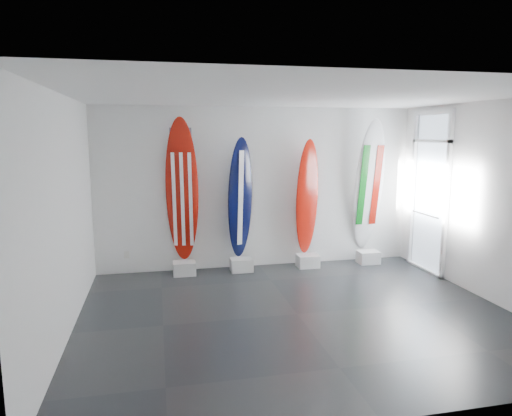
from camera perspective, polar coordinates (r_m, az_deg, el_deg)
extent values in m
plane|color=black|center=(6.65, 5.14, -12.98)|extent=(6.00, 6.00, 0.00)
plane|color=white|center=(6.18, 5.55, 13.73)|extent=(6.00, 6.00, 0.00)
plane|color=white|center=(8.64, 0.35, 2.50)|extent=(6.00, 0.00, 6.00)
plane|color=white|center=(3.98, 16.25, -5.81)|extent=(6.00, 0.00, 6.00)
plane|color=white|center=(6.07, -22.81, -1.08)|extent=(0.00, 5.00, 5.00)
plane|color=white|center=(7.69, 27.18, 0.65)|extent=(0.00, 5.00, 5.00)
cube|color=silver|center=(8.41, -8.89, -7.41)|extent=(0.40, 0.30, 0.24)
ellipsoid|color=#951107|center=(8.22, -9.17, 2.18)|extent=(0.62, 0.35, 2.57)
cube|color=silver|center=(8.53, -1.81, -7.07)|extent=(0.40, 0.30, 0.24)
ellipsoid|color=black|center=(8.37, -1.98, 1.22)|extent=(0.54, 0.36, 2.22)
cube|color=silver|center=(8.84, 6.44, -6.54)|extent=(0.40, 0.30, 0.24)
ellipsoid|color=#951107|center=(8.68, 6.38, 1.33)|extent=(0.53, 0.33, 2.18)
cube|color=silver|center=(9.30, 13.75, -5.95)|extent=(0.40, 0.30, 0.24)
ellipsoid|color=white|center=(9.13, 13.81, 2.69)|extent=(0.58, 0.49, 2.56)
cube|color=silver|center=(8.65, -15.76, -5.61)|extent=(0.09, 0.02, 0.13)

